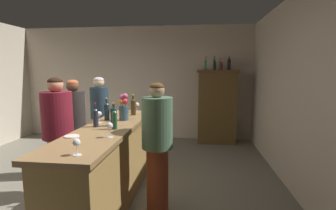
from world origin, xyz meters
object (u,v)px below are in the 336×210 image
(wine_bottle_pinot, at_px, (114,119))
(wine_bottle_chardonnay, at_px, (96,117))
(wine_bottle_malbec, at_px, (114,115))
(wine_glass_mid, at_px, (110,127))
(wine_glass_rear, at_px, (137,105))
(display_cabinet, at_px, (217,105))
(wine_bottle_rose, at_px, (107,111))
(patron_by_cabinet, at_px, (75,124))
(display_bottle_midright, at_px, (229,64))
(patron_tall, at_px, (100,115))
(wine_glass_front, at_px, (77,144))
(bartender, at_px, (157,144))
(display_bottle_midleft, at_px, (215,64))
(wine_glass_spare, at_px, (99,114))
(patron_in_navy, at_px, (58,133))
(bar_counter, at_px, (110,164))
(flower_arrangement, at_px, (124,107))
(wine_bottle_syrah, at_px, (133,106))
(display_bottle_center, at_px, (221,64))
(cheese_plate, at_px, (72,136))
(display_bottle_left, at_px, (206,64))

(wine_bottle_pinot, height_order, wine_bottle_chardonnay, wine_bottle_pinot)
(wine_bottle_malbec, bearing_deg, wine_glass_mid, -74.89)
(wine_bottle_pinot, xyz_separation_m, wine_glass_mid, (0.07, -0.36, -0.01))
(wine_glass_rear, bearing_deg, display_cabinet, 50.76)
(wine_bottle_rose, relative_size, patron_by_cabinet, 0.20)
(patron_by_cabinet, bearing_deg, display_bottle_midright, 66.09)
(patron_tall, bearing_deg, wine_glass_front, -28.12)
(bartender, bearing_deg, display_bottle_midleft, -121.43)
(wine_glass_spare, bearing_deg, patron_in_navy, -167.03)
(patron_in_navy, relative_size, bartender, 1.03)
(wine_glass_spare, height_order, display_bottle_midright, display_bottle_midright)
(bar_counter, height_order, wine_glass_front, wine_glass_front)
(bar_counter, distance_m, flower_arrangement, 0.78)
(wine_bottle_syrah, distance_m, wine_glass_mid, 1.31)
(wine_glass_spare, relative_size, display_bottle_midright, 0.50)
(patron_by_cabinet, bearing_deg, wine_bottle_rose, -1.55)
(bar_counter, relative_size, wine_bottle_rose, 7.92)
(wine_bottle_malbec, xyz_separation_m, display_bottle_midright, (1.73, 2.83, 0.71))
(flower_arrangement, bearing_deg, display_bottle_center, 58.09)
(bar_counter, relative_size, bartender, 1.61)
(wine_bottle_malbec, bearing_deg, wine_bottle_pinot, -67.89)
(wine_bottle_pinot, distance_m, wine_bottle_rose, 0.58)
(wine_glass_spare, distance_m, flower_arrangement, 0.35)
(wine_bottle_rose, bearing_deg, wine_bottle_chardonnay, -87.98)
(bar_counter, height_order, cheese_plate, cheese_plate)
(wine_bottle_malbec, xyz_separation_m, wine_bottle_chardonnay, (-0.20, -0.08, -0.01))
(display_bottle_left, bearing_deg, wine_glass_rear, -123.63)
(bar_counter, height_order, patron_by_cabinet, patron_by_cabinet)
(wine_bottle_chardonnay, xyz_separation_m, wine_glass_spare, (-0.05, 0.23, -0.01))
(wine_bottle_chardonnay, relative_size, wine_glass_spare, 1.92)
(flower_arrangement, bearing_deg, display_bottle_midleft, 60.52)
(display_cabinet, height_order, wine_bottle_syrah, display_cabinet)
(wine_glass_rear, bearing_deg, display_bottle_midleft, 52.22)
(wine_bottle_rose, distance_m, patron_in_navy, 0.68)
(flower_arrangement, xyz_separation_m, display_bottle_center, (1.53, 2.46, 0.64))
(wine_glass_front, height_order, flower_arrangement, flower_arrangement)
(display_bottle_midleft, distance_m, patron_by_cabinet, 3.29)
(display_bottle_midleft, bearing_deg, wine_glass_front, -109.06)
(cheese_plate, relative_size, display_bottle_center, 0.52)
(display_bottle_midright, xyz_separation_m, patron_tall, (-2.50, -1.41, -0.97))
(flower_arrangement, xyz_separation_m, bartender, (0.56, -0.58, -0.33))
(bar_counter, bearing_deg, display_bottle_left, 65.90)
(wine_bottle_chardonnay, relative_size, patron_tall, 0.19)
(display_bottle_left, height_order, display_bottle_midright, display_bottle_midright)
(display_cabinet, xyz_separation_m, display_bottle_midright, (0.25, -0.00, 0.95))
(display_bottle_left, bearing_deg, cheese_plate, -113.66)
(wine_glass_mid, relative_size, bartender, 0.10)
(wine_glass_mid, bearing_deg, patron_in_navy, 148.63)
(wine_bottle_syrah, relative_size, wine_glass_spare, 2.07)
(flower_arrangement, distance_m, patron_tall, 1.35)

